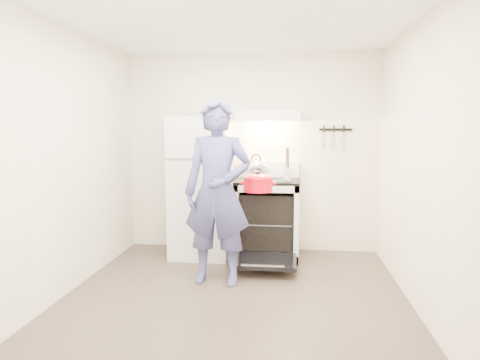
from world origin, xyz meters
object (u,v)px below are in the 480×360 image
object	(u,v)px
refrigerator	(202,187)
dutch_oven	(258,185)
stove_body	(267,219)
tea_kettle	(256,166)
person	(218,192)

from	to	relation	value
refrigerator	dutch_oven	bearing A→B (deg)	-43.75
stove_body	dutch_oven	size ratio (longest dim) A/B	2.48
stove_body	tea_kettle	bearing A→B (deg)	126.22
person	dutch_oven	size ratio (longest dim) A/B	5.01
person	dutch_oven	distance (m)	0.45
refrigerator	stove_body	bearing A→B (deg)	1.77
refrigerator	person	bearing A→B (deg)	-68.76
refrigerator	dutch_oven	xyz separation A→B (m)	(0.75, -0.72, 0.14)
stove_body	person	xyz separation A→B (m)	(-0.45, -0.95, 0.47)
stove_body	dutch_oven	xyz separation A→B (m)	(-0.06, -0.74, 0.53)
tea_kettle	person	world-z (taller)	person
stove_body	tea_kettle	size ratio (longest dim) A/B	3.16
refrigerator	dutch_oven	distance (m)	1.04
refrigerator	tea_kettle	bearing A→B (deg)	20.69
tea_kettle	dutch_oven	bearing A→B (deg)	-84.12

